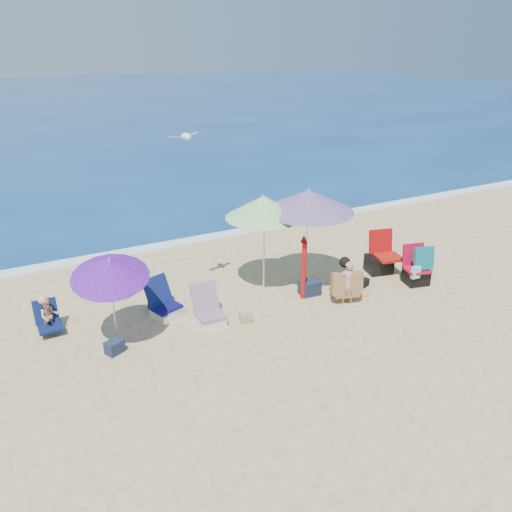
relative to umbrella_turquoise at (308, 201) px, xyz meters
name	(u,v)px	position (x,y,z in m)	size (l,w,h in m)	color
ground	(291,318)	(-1.09, -1.16, -2.09)	(120.00, 120.00, 0.00)	#D8BC84
sea	(42,103)	(-1.09, 43.84, -2.14)	(120.00, 80.00, 0.12)	navy
foam	(200,239)	(-1.09, 3.94, -2.07)	(120.00, 0.50, 0.04)	white
umbrella_turquoise	(308,201)	(0.00, 0.00, 0.00)	(2.30, 2.30, 2.38)	white
umbrella_striped	(263,207)	(-0.95, 0.33, -0.09)	(2.00, 2.00, 2.29)	white
umbrella_blue	(109,268)	(-4.51, -0.44, -0.50)	(1.68, 1.73, 1.95)	white
furled_umbrella	(304,265)	(-0.38, -0.48, -1.28)	(0.21, 0.27, 1.48)	#B60D0F
chair_navy	(165,306)	(-3.38, 0.18, -1.88)	(0.77, 0.88, 0.80)	#0D0C43
chair_rainbow	(209,313)	(-2.67, -0.51, -1.88)	(0.59, 0.71, 0.78)	#D64B56
camp_chair_left	(380,260)	(2.07, -0.22, -1.77)	(0.81, 0.86, 1.06)	#9D160B
camp_chair_right	(417,270)	(2.38, -1.15, -1.73)	(0.69, 0.68, 0.99)	#B70D21
person_center	(347,282)	(0.35, -1.11, -1.60)	(0.74, 0.64, 1.01)	tan
person_left	(49,316)	(-5.60, 0.58, -1.71)	(0.48, 0.58, 0.83)	tan
bag_navy_a	(115,347)	(-4.65, -0.72, -1.97)	(0.39, 0.35, 0.25)	#1B263C
bag_black_a	(156,304)	(-3.46, 0.57, -1.99)	(0.31, 0.24, 0.21)	black
bag_tan	(246,318)	(-2.00, -0.86, -1.99)	(0.27, 0.21, 0.21)	tan
bag_navy_b	(310,287)	(-0.15, -0.42, -1.93)	(0.47, 0.36, 0.33)	#182236
bag_black_b	(364,283)	(1.22, -0.68, -2.00)	(0.28, 0.24, 0.18)	black
orange_item	(362,296)	(0.84, -1.08, -2.08)	(0.23, 0.13, 0.03)	orange
seagull	(186,136)	(-2.60, 0.48, 1.54)	(0.68, 0.36, 0.13)	white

